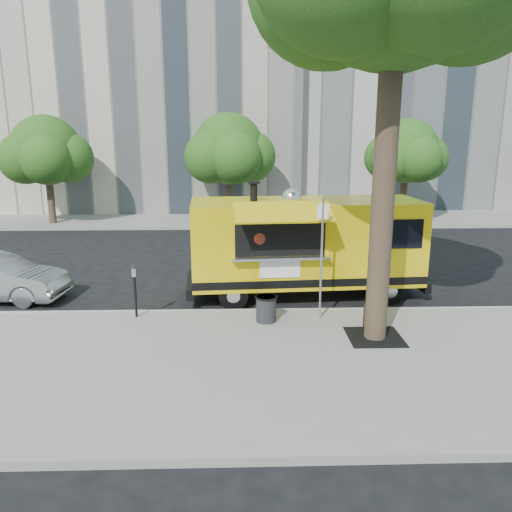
{
  "coord_description": "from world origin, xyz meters",
  "views": [
    {
      "loc": [
        -0.36,
        -13.13,
        4.59
      ],
      "look_at": [
        0.02,
        0.0,
        1.36
      ],
      "focal_mm": 35.0,
      "sensor_mm": 36.0,
      "label": 1
    }
  ],
  "objects": [
    {
      "name": "food_truck",
      "position": [
        1.41,
        0.57,
        1.55
      ],
      "size": [
        6.83,
        3.44,
        3.31
      ],
      "rotation": [
        0.0,
        0.0,
        0.07
      ],
      "color": "#DCB90B",
      "rests_on": "ground"
    },
    {
      "name": "building_mid",
      "position": [
        12.0,
        23.0,
        10.0
      ],
      "size": [
        20.0,
        14.0,
        20.0
      ],
      "primitive_type": "cube",
      "color": "#A39E98",
      "rests_on": "ground"
    },
    {
      "name": "far_tree_c",
      "position": [
        8.0,
        12.4,
        3.72
      ],
      "size": [
        3.24,
        3.24,
        5.21
      ],
      "color": "#33261C",
      "rests_on": "far_sidewalk"
    },
    {
      "name": "parking_meter",
      "position": [
        -3.0,
        -1.35,
        0.98
      ],
      "size": [
        0.11,
        0.11,
        1.33
      ],
      "color": "black",
      "rests_on": "sidewalk"
    },
    {
      "name": "far_sidewalk",
      "position": [
        0.0,
        13.5,
        0.07
      ],
      "size": [
        60.0,
        5.0,
        0.15
      ],
      "primitive_type": "cube",
      "color": "gray",
      "rests_on": "ground"
    },
    {
      "name": "sidewalk",
      "position": [
        0.0,
        -4.0,
        0.07
      ],
      "size": [
        60.0,
        6.0,
        0.15
      ],
      "primitive_type": "cube",
      "color": "gray",
      "rests_on": "ground"
    },
    {
      "name": "far_tree_a",
      "position": [
        -10.0,
        12.3,
        3.78
      ],
      "size": [
        3.42,
        3.42,
        5.36
      ],
      "color": "#33261C",
      "rests_on": "far_sidewalk"
    },
    {
      "name": "far_tree_b",
      "position": [
        -1.0,
        12.7,
        3.83
      ],
      "size": [
        3.6,
        3.6,
        5.5
      ],
      "color": "#33261C",
      "rests_on": "far_sidewalk"
    },
    {
      "name": "tree_well",
      "position": [
        2.6,
        -2.8,
        0.15
      ],
      "size": [
        1.2,
        1.2,
        0.02
      ],
      "primitive_type": "cube",
      "color": "black",
      "rests_on": "sidewalk"
    },
    {
      "name": "sign_post",
      "position": [
        1.55,
        -1.55,
        1.85
      ],
      "size": [
        0.28,
        0.06,
        3.0
      ],
      "color": "silver",
      "rests_on": "sidewalk"
    },
    {
      "name": "ground",
      "position": [
        0.0,
        0.0,
        0.0
      ],
      "size": [
        120.0,
        120.0,
        0.0
      ],
      "primitive_type": "plane",
      "color": "black",
      "rests_on": "ground"
    },
    {
      "name": "trash_bin_right",
      "position": [
        2.73,
        -2.17,
        0.49
      ],
      "size": [
        0.53,
        0.53,
        0.64
      ],
      "color": "black",
      "rests_on": "sidewalk"
    },
    {
      "name": "trash_bin_left",
      "position": [
        0.21,
        -1.74,
        0.49
      ],
      "size": [
        0.53,
        0.53,
        0.63
      ],
      "color": "black",
      "rests_on": "sidewalk"
    },
    {
      "name": "building_left",
      "position": [
        -8.0,
        22.0,
        12.0
      ],
      "size": [
        22.0,
        14.0,
        24.0
      ],
      "primitive_type": "cube",
      "color": "#C1B2A1",
      "rests_on": "ground"
    },
    {
      "name": "curb",
      "position": [
        0.0,
        -0.93,
        0.07
      ],
      "size": [
        60.0,
        0.14,
        0.16
      ],
      "primitive_type": "cube",
      "color": "#999993",
      "rests_on": "ground"
    }
  ]
}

